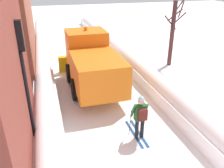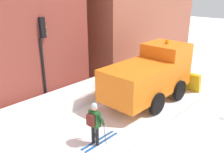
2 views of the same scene
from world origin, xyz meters
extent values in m
plane|color=white|center=(0.00, 10.00, 0.00)|extent=(80.00, 80.00, 0.00)
cube|color=white|center=(-2.83, 10.00, 0.34)|extent=(1.10, 36.00, 0.69)
cylinder|color=white|center=(-2.83, 10.00, 0.69)|extent=(0.90, 34.20, 0.90)
cube|color=white|center=(2.83, 10.00, 0.32)|extent=(1.10, 36.00, 0.65)
cylinder|color=white|center=(2.83, 10.00, 0.65)|extent=(0.90, 34.20, 0.90)
cube|color=orange|center=(-0.27, 7.38, 1.40)|extent=(2.30, 3.40, 1.60)
cube|color=orange|center=(-0.27, 10.08, 1.75)|extent=(2.20, 2.00, 2.30)
cube|color=black|center=(-0.27, 11.04, 2.26)|extent=(1.85, 0.06, 1.01)
cube|color=gold|center=(-0.27, 11.43, 0.55)|extent=(3.20, 0.46, 1.13)
cylinder|color=orange|center=(-0.27, 10.08, 3.02)|extent=(0.20, 0.20, 0.18)
cylinder|color=black|center=(-1.42, 9.78, 0.55)|extent=(0.25, 1.10, 1.10)
cylinder|color=black|center=(0.88, 9.78, 0.55)|extent=(0.25, 1.10, 1.10)
cylinder|color=black|center=(-1.42, 7.58, 0.55)|extent=(0.25, 1.10, 1.10)
cylinder|color=black|center=(0.88, 7.58, 0.55)|extent=(0.25, 1.10, 1.10)
cylinder|color=black|center=(0.39, 3.81, 0.41)|extent=(0.14, 0.14, 0.82)
cylinder|color=black|center=(0.61, 3.81, 0.41)|extent=(0.14, 0.14, 0.82)
cube|color=#1E5123|center=(0.50, 3.81, 1.13)|extent=(0.42, 0.26, 0.62)
cube|color=#591E19|center=(0.50, 3.60, 1.16)|extent=(0.32, 0.16, 0.44)
sphere|color=tan|center=(0.50, 3.81, 1.60)|extent=(0.24, 0.24, 0.24)
sphere|color=silver|center=(0.50, 3.81, 1.70)|extent=(0.22, 0.22, 0.22)
cylinder|color=#1E5123|center=(0.24, 3.91, 1.16)|extent=(0.09, 0.33, 0.56)
cylinder|color=#1E5123|center=(0.76, 3.91, 1.16)|extent=(0.09, 0.33, 0.56)
cube|color=#194C8C|center=(0.39, 4.06, 0.01)|extent=(0.09, 1.80, 0.03)
cube|color=#194C8C|center=(0.61, 4.06, 0.01)|extent=(0.09, 1.80, 0.03)
cylinder|color=#262628|center=(0.20, 4.03, 0.60)|extent=(0.02, 0.19, 1.19)
cylinder|color=#262628|center=(0.80, 4.03, 0.60)|extent=(0.02, 0.19, 1.19)
cylinder|color=black|center=(-3.28, 4.15, 1.83)|extent=(0.12, 0.12, 3.66)
cube|color=black|center=(-3.28, 4.29, 4.11)|extent=(0.28, 0.24, 0.90)
sphere|color=red|center=(-3.28, 4.42, 4.39)|extent=(0.18, 0.18, 0.18)
sphere|color=gold|center=(-3.28, 4.42, 4.11)|extent=(0.18, 0.18, 0.18)
sphere|color=green|center=(-3.28, 4.42, 3.83)|extent=(0.18, 0.18, 0.18)
camera|label=1|loc=(-2.57, -2.90, 5.68)|focal=37.37mm
camera|label=2|loc=(6.51, -1.79, 5.76)|focal=39.54mm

